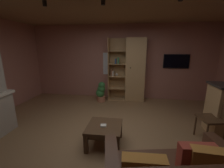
{
  "coord_description": "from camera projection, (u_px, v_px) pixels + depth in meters",
  "views": [
    {
      "loc": [
        0.44,
        -2.69,
        1.82
      ],
      "look_at": [
        0.0,
        0.4,
        1.05
      ],
      "focal_mm": 23.44,
      "sensor_mm": 36.0,
      "label": 1
    }
  ],
  "objects": [
    {
      "name": "floor",
      "position": [
        109.0,
        137.0,
        3.09
      ],
      "size": [
        6.48,
        5.21,
        0.02
      ],
      "primitive_type": "cube",
      "color": "olive",
      "rests_on": "ground"
    },
    {
      "name": "wall_back",
      "position": [
        121.0,
        62.0,
        5.3
      ],
      "size": [
        6.6,
        0.06,
        2.63
      ],
      "primitive_type": "cube",
      "color": "#AD7060",
      "rests_on": "ground"
    },
    {
      "name": "window_pane_back",
      "position": [
        111.0,
        64.0,
        5.33
      ],
      "size": [
        0.56,
        0.01,
        0.79
      ],
      "primitive_type": "cube",
      "color": "white"
    },
    {
      "name": "bookshelf_cabinet",
      "position": [
        133.0,
        70.0,
        5.04
      ],
      "size": [
        1.26,
        0.41,
        2.15
      ],
      "color": "tan",
      "rests_on": "ground"
    },
    {
      "name": "coffee_table",
      "position": [
        104.0,
        129.0,
        2.77
      ],
      "size": [
        0.64,
        0.64,
        0.41
      ],
      "color": "#4C331E",
      "rests_on": "ground"
    },
    {
      "name": "table_book_0",
      "position": [
        103.0,
        126.0,
        2.71
      ],
      "size": [
        0.12,
        0.11,
        0.03
      ],
      "primitive_type": "cube",
      "rotation": [
        0.0,
        0.0,
        0.15
      ],
      "color": "beige",
      "rests_on": "coffee_table"
    },
    {
      "name": "dining_chair",
      "position": [
        216.0,
        116.0,
        2.87
      ],
      "size": [
        0.49,
        0.49,
        0.92
      ],
      "color": "#4C331E",
      "rests_on": "ground"
    },
    {
      "name": "potted_floor_plant",
      "position": [
        101.0,
        92.0,
        5.05
      ],
      "size": [
        0.33,
        0.3,
        0.7
      ],
      "color": "#B77051",
      "rests_on": "ground"
    },
    {
      "name": "wall_mounted_tv",
      "position": [
        176.0,
        61.0,
        4.96
      ],
      "size": [
        0.84,
        0.06,
        0.47
      ],
      "color": "black"
    },
    {
      "name": "track_light_spot_1",
      "position": [
        45.0,
        3.0,
        2.47
      ],
      "size": [
        0.07,
        0.07,
        0.09
      ],
      "primitive_type": "cylinder",
      "color": "black"
    },
    {
      "name": "track_light_spot_2",
      "position": [
        103.0,
        2.0,
        2.4
      ],
      "size": [
        0.07,
        0.07,
        0.09
      ],
      "primitive_type": "cylinder",
      "color": "black"
    }
  ]
}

